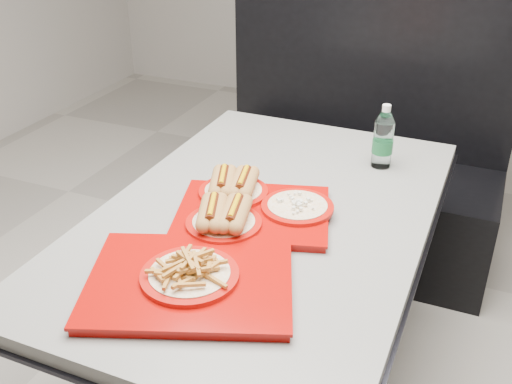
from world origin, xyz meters
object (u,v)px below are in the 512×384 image
at_px(diner_table, 264,259).
at_px(tray_near, 247,206).
at_px(tray_far, 190,277).
at_px(booth_bench, 354,167).
at_px(water_bottle, 383,140).

bearing_deg(diner_table, tray_near, -128.22).
relative_size(tray_near, tray_far, 0.86).
bearing_deg(booth_bench, water_bottle, -70.26).
bearing_deg(tray_far, tray_near, 91.57).
bearing_deg(diner_table, tray_far, -93.72).
height_order(diner_table, tray_far, tray_far).
distance_m(diner_table, water_bottle, 0.55).
bearing_deg(tray_near, tray_far, -88.43).
xyz_separation_m(tray_far, water_bottle, (0.26, 0.82, 0.06)).
height_order(booth_bench, tray_near, booth_bench).
distance_m(tray_near, tray_far, 0.35).
height_order(tray_near, tray_far, tray_far).
bearing_deg(booth_bench, tray_far, -90.99).
relative_size(tray_near, water_bottle, 2.34).
height_order(diner_table, tray_near, tray_near).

